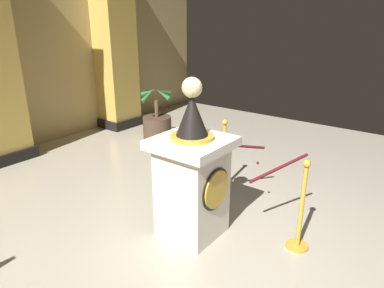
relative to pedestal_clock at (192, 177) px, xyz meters
name	(u,v)px	position (x,y,z in m)	size (l,w,h in m)	color
ground_plane	(207,251)	(-0.19, -0.34, -0.71)	(11.02, 11.02, 0.00)	#B2A893
pedestal_clock	(192,177)	(0.00, 0.00, 0.00)	(0.77, 0.77, 1.80)	silver
stanchion_near	(300,219)	(0.46, -1.08, -0.35)	(0.24, 0.24, 1.03)	gold
stanchion_far	(223,165)	(1.16, 0.32, -0.34)	(0.24, 0.24, 1.05)	gold
velvet_rope	(258,156)	(0.81, -0.38, 0.08)	(1.07, 1.08, 0.22)	#591419
column_right	(113,43)	(2.43, 4.04, 1.15)	(0.91, 0.91, 3.75)	black
potted_palm_right	(157,126)	(2.14, 2.53, -0.39)	(0.76, 0.77, 1.14)	#4C3828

